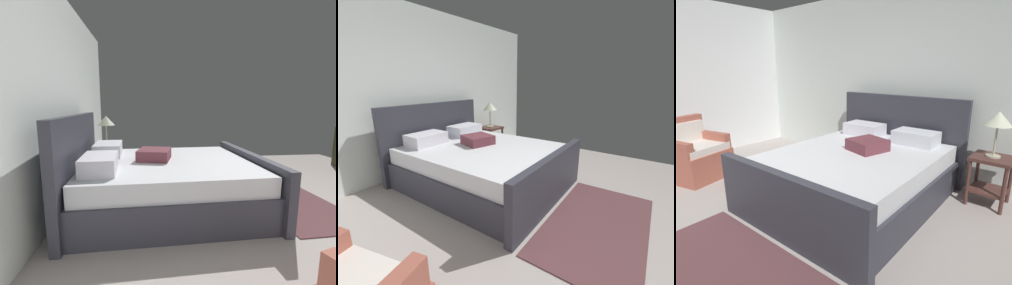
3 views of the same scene
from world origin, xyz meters
TOP-DOWN VIEW (x-y plane):
  - ground_plane at (0.00, 0.00)m, footprint 6.13×5.75m
  - wall_back at (0.00, 2.94)m, footprint 6.25×0.12m
  - bed at (0.25, 1.62)m, footprint 2.03×2.40m
  - nightstand_right at (1.55, 2.52)m, footprint 0.44×0.44m
  - table_lamp_right at (1.55, 2.52)m, footprint 0.30×0.30m
  - area_rug at (0.25, -0.16)m, footprint 1.90×1.06m

SIDE VIEW (x-z plane):
  - ground_plane at x=0.00m, z-range -0.02..0.00m
  - area_rug at x=0.25m, z-range 0.00..0.01m
  - bed at x=0.25m, z-range -0.26..0.95m
  - nightstand_right at x=1.55m, z-range 0.10..0.70m
  - table_lamp_right at x=1.55m, z-range 0.77..1.31m
  - wall_back at x=0.00m, z-range 0.00..2.76m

